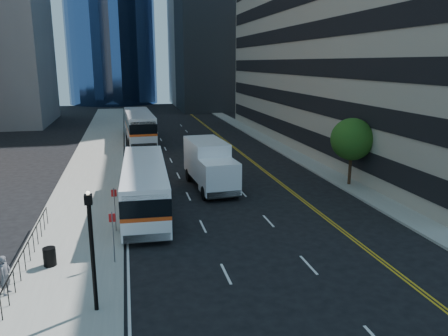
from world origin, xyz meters
name	(u,v)px	position (x,y,z in m)	size (l,w,h in m)	color
ground	(271,234)	(0.00, 0.00, 0.00)	(160.00, 160.00, 0.00)	black
sidewalk_west	(99,153)	(-10.50, 25.00, 0.07)	(5.00, 90.00, 0.15)	gray
sidewalk_east	(276,145)	(9.00, 25.00, 0.07)	(2.00, 90.00, 0.15)	gray
parking_garage	(422,33)	(25.00, 23.00, 12.50)	(30.00, 50.00, 25.00)	#9E9384
street_tree	(352,139)	(9.00, 8.00, 3.64)	(3.20, 3.20, 5.10)	#332114
lamp_post	(92,246)	(-9.00, -6.00, 2.72)	(0.28, 0.28, 4.56)	black
bus_front	(145,185)	(-6.60, 5.56, 1.69)	(3.04, 12.08, 3.09)	white
bus_rear	(139,125)	(-6.06, 31.73, 1.90)	(3.41, 13.56, 3.47)	silver
box_truck	(210,164)	(-1.60, 9.77, 1.85)	(3.01, 7.49, 3.51)	white
trash_can	(50,257)	(-11.30, -1.69, 0.58)	(0.58, 0.58, 0.87)	black
pedestrian	(5,275)	(-12.60, -4.00, 0.98)	(0.60, 0.40, 1.66)	#56575E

